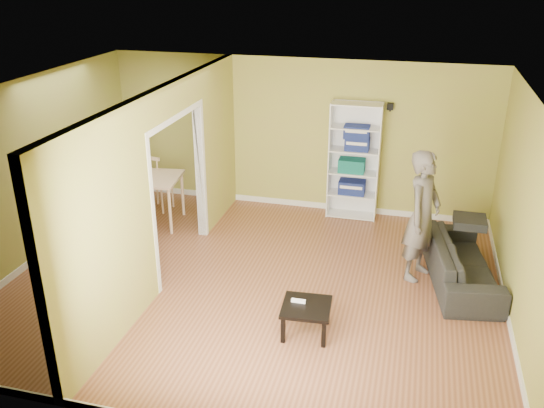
{
  "coord_description": "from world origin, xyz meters",
  "views": [
    {
      "loc": [
        1.93,
        -6.51,
        4.05
      ],
      "look_at": [
        0.2,
        0.2,
        1.1
      ],
      "focal_mm": 38.0,
      "sensor_mm": 36.0,
      "label": 1
    }
  ],
  "objects_px": {
    "dining_table": "(140,181)",
    "person": "(423,205)",
    "chair_far": "(158,181)",
    "chair_near": "(128,212)",
    "bookshelf": "(354,160)",
    "chair_left": "(102,192)",
    "coffee_table": "(306,310)",
    "sofa": "(462,256)"
  },
  "relations": [
    {
      "from": "coffee_table",
      "to": "chair_left",
      "type": "bearing_deg",
      "value": 148.96
    },
    {
      "from": "person",
      "to": "dining_table",
      "type": "bearing_deg",
      "value": 104.11
    },
    {
      "from": "dining_table",
      "to": "person",
      "type": "bearing_deg",
      "value": -8.52
    },
    {
      "from": "chair_left",
      "to": "chair_near",
      "type": "relative_size",
      "value": 1.04
    },
    {
      "from": "bookshelf",
      "to": "coffee_table",
      "type": "relative_size",
      "value": 3.51
    },
    {
      "from": "coffee_table",
      "to": "chair_far",
      "type": "distance_m",
      "value": 4.36
    },
    {
      "from": "person",
      "to": "chair_far",
      "type": "distance_m",
      "value": 4.63
    },
    {
      "from": "sofa",
      "to": "dining_table",
      "type": "bearing_deg",
      "value": 73.2
    },
    {
      "from": "sofa",
      "to": "chair_left",
      "type": "relative_size",
      "value": 2.2
    },
    {
      "from": "sofa",
      "to": "chair_left",
      "type": "bearing_deg",
      "value": 73.79
    },
    {
      "from": "coffee_table",
      "to": "dining_table",
      "type": "xyz_separation_m",
      "value": [
        -3.25,
        2.36,
        0.41
      ]
    },
    {
      "from": "bookshelf",
      "to": "chair_far",
      "type": "bearing_deg",
      "value": -169.71
    },
    {
      "from": "coffee_table",
      "to": "chair_left",
      "type": "height_order",
      "value": "chair_left"
    },
    {
      "from": "dining_table",
      "to": "chair_far",
      "type": "height_order",
      "value": "chair_far"
    },
    {
      "from": "sofa",
      "to": "bookshelf",
      "type": "bearing_deg",
      "value": 33.39
    },
    {
      "from": "chair_near",
      "to": "coffee_table",
      "type": "bearing_deg",
      "value": -18.33
    },
    {
      "from": "bookshelf",
      "to": "coffee_table",
      "type": "bearing_deg",
      "value": -91.4
    },
    {
      "from": "bookshelf",
      "to": "chair_near",
      "type": "relative_size",
      "value": 2.26
    },
    {
      "from": "sofa",
      "to": "person",
      "type": "bearing_deg",
      "value": 80.55
    },
    {
      "from": "dining_table",
      "to": "chair_near",
      "type": "height_order",
      "value": "chair_near"
    },
    {
      "from": "person",
      "to": "coffee_table",
      "type": "height_order",
      "value": "person"
    },
    {
      "from": "coffee_table",
      "to": "chair_left",
      "type": "xyz_separation_m",
      "value": [
        -3.99,
        2.4,
        0.13
      ]
    },
    {
      "from": "sofa",
      "to": "chair_near",
      "type": "bearing_deg",
      "value": 79.63
    },
    {
      "from": "person",
      "to": "dining_table",
      "type": "xyz_separation_m",
      "value": [
        -4.47,
        0.67,
        -0.33
      ]
    },
    {
      "from": "dining_table",
      "to": "chair_near",
      "type": "relative_size",
      "value": 1.49
    },
    {
      "from": "sofa",
      "to": "chair_near",
      "type": "distance_m",
      "value": 4.99
    },
    {
      "from": "chair_left",
      "to": "dining_table",
      "type": "bearing_deg",
      "value": 77.05
    },
    {
      "from": "coffee_table",
      "to": "chair_left",
      "type": "distance_m",
      "value": 4.66
    },
    {
      "from": "chair_left",
      "to": "coffee_table",
      "type": "bearing_deg",
      "value": 49.01
    },
    {
      "from": "sofa",
      "to": "dining_table",
      "type": "xyz_separation_m",
      "value": [
        -5.04,
        0.67,
        0.35
      ]
    },
    {
      "from": "sofa",
      "to": "person",
      "type": "height_order",
      "value": "person"
    },
    {
      "from": "person",
      "to": "chair_near",
      "type": "distance_m",
      "value": 4.46
    },
    {
      "from": "dining_table",
      "to": "chair_near",
      "type": "xyz_separation_m",
      "value": [
        0.06,
        -0.57,
        -0.3
      ]
    },
    {
      "from": "chair_near",
      "to": "chair_far",
      "type": "height_order",
      "value": "chair_far"
    },
    {
      "from": "sofa",
      "to": "person",
      "type": "relative_size",
      "value": 0.93
    },
    {
      "from": "person",
      "to": "dining_table",
      "type": "distance_m",
      "value": 4.53
    },
    {
      "from": "person",
      "to": "bookshelf",
      "type": "xyz_separation_m",
      "value": [
        -1.13,
        1.85,
        -0.08
      ]
    },
    {
      "from": "bookshelf",
      "to": "dining_table",
      "type": "bearing_deg",
      "value": -160.44
    },
    {
      "from": "chair_far",
      "to": "person",
      "type": "bearing_deg",
      "value": 173.72
    },
    {
      "from": "sofa",
      "to": "dining_table",
      "type": "relative_size",
      "value": 1.52
    },
    {
      "from": "coffee_table",
      "to": "dining_table",
      "type": "distance_m",
      "value": 4.04
    },
    {
      "from": "sofa",
      "to": "person",
      "type": "distance_m",
      "value": 0.89
    }
  ]
}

